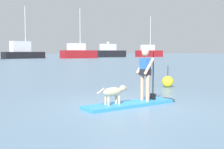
# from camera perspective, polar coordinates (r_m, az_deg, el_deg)

# --- Properties ---
(ground_plane) EXTENTS (400.00, 400.00, 0.00)m
(ground_plane) POSITION_cam_1_polar(r_m,az_deg,el_deg) (8.87, 3.48, -6.25)
(ground_plane) COLOR slate
(paddleboard) EXTENTS (3.38, 0.88, 0.10)m
(paddleboard) POSITION_cam_1_polar(r_m,az_deg,el_deg) (9.00, 4.62, -5.77)
(paddleboard) COLOR #338CD8
(paddleboard) RESTS_ON ground_plane
(person_paddler) EXTENTS (0.61, 0.49, 1.64)m
(person_paddler) POSITION_cam_1_polar(r_m,az_deg,el_deg) (9.14, 6.71, 0.72)
(person_paddler) COLOR tan
(person_paddler) RESTS_ON paddleboard
(dog) EXTENTS (1.10, 0.24, 0.55)m
(dog) POSITION_cam_1_polar(r_m,az_deg,el_deg) (8.45, 0.37, -3.56)
(dog) COLOR #CCB78C
(dog) RESTS_ON paddleboard
(moored_boat_starboard) EXTENTS (10.48, 4.92, 12.48)m
(moored_boat_starboard) POSITION_cam_1_polar(r_m,az_deg,el_deg) (71.57, -17.46, 4.32)
(moored_boat_starboard) COLOR black
(moored_boat_starboard) RESTS_ON ground_plane
(moored_boat_center) EXTENTS (8.84, 3.63, 12.37)m
(moored_boat_center) POSITION_cam_1_polar(r_m,az_deg,el_deg) (72.26, -6.79, 4.41)
(moored_boat_center) COLOR maroon
(moored_boat_center) RESTS_ON ground_plane
(moored_boat_far_starboard) EXTENTS (9.52, 3.67, 4.55)m
(moored_boat_far_starboard) POSITION_cam_1_polar(r_m,az_deg,el_deg) (85.24, -0.50, 4.50)
(moored_boat_far_starboard) COLOR black
(moored_boat_far_starboard) RESTS_ON ground_plane
(moored_boat_port) EXTENTS (8.61, 4.01, 12.61)m
(moored_boat_port) POSITION_cam_1_polar(r_m,az_deg,el_deg) (90.36, 7.40, 4.46)
(moored_boat_port) COLOR maroon
(moored_boat_port) RESTS_ON ground_plane
(marker_buoy) EXTENTS (0.53, 0.53, 1.03)m
(marker_buoy) POSITION_cam_1_polar(r_m,az_deg,el_deg) (13.60, 11.11, -1.39)
(marker_buoy) COLOR yellow
(marker_buoy) RESTS_ON ground_plane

